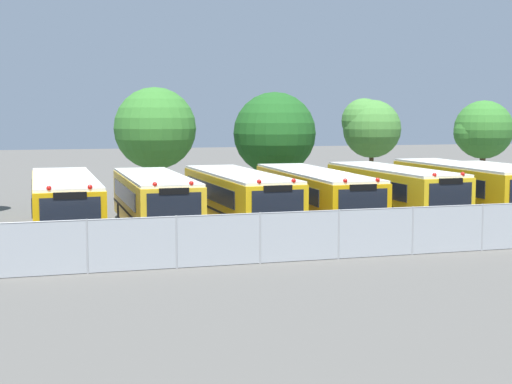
# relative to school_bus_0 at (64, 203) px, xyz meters

# --- Properties ---
(ground_plane) EXTENTS (160.00, 160.00, 0.00)m
(ground_plane) POSITION_rel_school_bus_0_xyz_m (11.32, 0.13, -1.39)
(ground_plane) COLOR #595651
(school_bus_0) EXTENTS (2.63, 11.31, 2.63)m
(school_bus_0) POSITION_rel_school_bus_0_xyz_m (0.00, 0.00, 0.00)
(school_bus_0) COLOR #EAA80C
(school_bus_0) RESTS_ON ground_plane
(school_bus_1) EXTENTS (2.60, 9.99, 2.58)m
(school_bus_1) POSITION_rel_school_bus_0_xyz_m (3.80, 0.26, -0.03)
(school_bus_1) COLOR yellow
(school_bus_1) RESTS_ON ground_plane
(school_bus_2) EXTENTS (2.84, 10.75, 2.63)m
(school_bus_2) POSITION_rel_school_bus_0_xyz_m (7.53, 0.09, -0.00)
(school_bus_2) COLOR yellow
(school_bus_2) RESTS_ON ground_plane
(school_bus_3) EXTENTS (2.82, 11.61, 2.59)m
(school_bus_3) POSITION_rel_school_bus_0_xyz_m (11.23, 0.33, -0.02)
(school_bus_3) COLOR #EAA80C
(school_bus_3) RESTS_ON ground_plane
(school_bus_4) EXTENTS (2.75, 10.02, 2.71)m
(school_bus_4) POSITION_rel_school_bus_0_xyz_m (14.99, -0.13, 0.03)
(school_bus_4) COLOR yellow
(school_bus_4) RESTS_ON ground_plane
(school_bus_5) EXTENTS (2.61, 10.49, 2.79)m
(school_bus_5) POSITION_rel_school_bus_0_xyz_m (18.88, -0.01, 0.08)
(school_bus_5) COLOR yellow
(school_bus_5) RESTS_ON ground_plane
(tree_1) EXTENTS (4.61, 4.61, 6.58)m
(tree_1) POSITION_rel_school_bus_0_xyz_m (5.44, 10.24, 2.95)
(tree_1) COLOR #4C3823
(tree_1) RESTS_ON ground_plane
(tree_2) EXTENTS (4.85, 4.85, 6.37)m
(tree_2) POSITION_rel_school_bus_0_xyz_m (12.53, 10.14, 2.59)
(tree_2) COLOR #4C3823
(tree_2) RESTS_ON ground_plane
(tree_3) EXTENTS (3.65, 3.60, 6.05)m
(tree_3) POSITION_rel_school_bus_0_xyz_m (18.86, 10.93, 2.92)
(tree_3) COLOR #4C3823
(tree_3) RESTS_ON ground_plane
(tree_4) EXTENTS (3.89, 3.78, 5.96)m
(tree_4) POSITION_rel_school_bus_0_xyz_m (26.75, 10.85, 2.61)
(tree_4) COLOR #4C3823
(tree_4) RESTS_ON ground_plane
(chainlink_fence) EXTENTS (28.88, 0.07, 1.76)m
(chainlink_fence) POSITION_rel_school_bus_0_xyz_m (11.89, -7.89, -0.47)
(chainlink_fence) COLOR #9EA0A3
(chainlink_fence) RESTS_ON ground_plane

